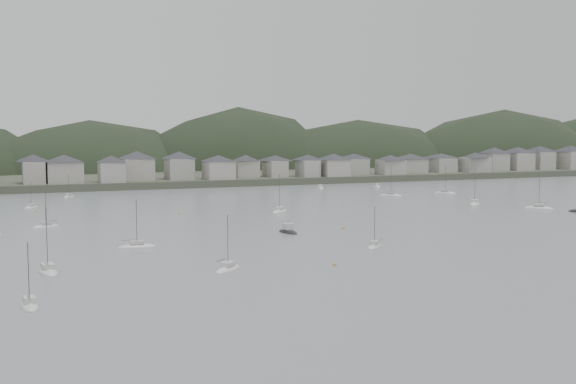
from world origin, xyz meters
name	(u,v)px	position (x,y,z in m)	size (l,w,h in m)	color
ground	(436,254)	(0.00, 0.00, 0.00)	(900.00, 900.00, 0.00)	slate
far_shore_land	(144,169)	(0.00, 295.00, 1.50)	(900.00, 250.00, 3.00)	#383D2D
forested_ridge	(162,195)	(4.83, 269.40, -11.28)	(851.55, 103.94, 102.57)	black
waterfront_town	(300,164)	(50.59, 183.34, 8.66)	(451.48, 28.46, 12.92)	gray
moored_fleet	(309,214)	(3.81, 68.33, 0.18)	(265.95, 176.87, 13.24)	silver
motor_launch_far	(288,231)	(-15.67, 37.04, 0.30)	(3.65, 7.29, 3.68)	black
mooring_buoys	(308,220)	(-2.16, 55.93, 0.15)	(135.92, 127.34, 0.70)	gold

